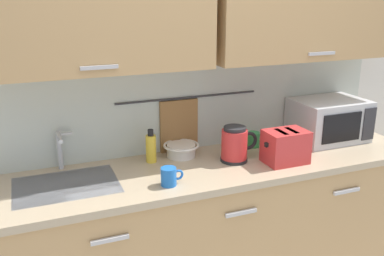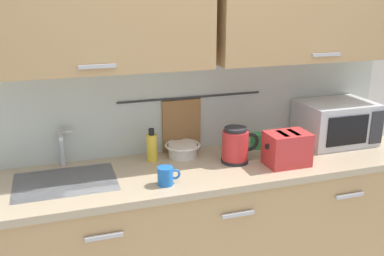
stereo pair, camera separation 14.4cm
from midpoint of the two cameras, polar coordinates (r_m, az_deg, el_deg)
The scene contains 10 objects.
counter_unit at distance 2.68m, azimuth 1.29°, elevation -13.54°, with size 2.53×0.64×0.90m.
back_wall_assembly at distance 2.53m, azimuth -0.41°, elevation 10.37°, with size 3.70×0.41×2.50m.
sink_faucet at distance 2.46m, azimuth -18.69°, elevation -2.23°, with size 0.09×0.17×0.22m.
microwave at distance 2.95m, azimuth 16.30°, elevation 1.03°, with size 0.46×0.35×0.27m.
electric_kettle at distance 2.48m, azimuth 4.06°, elevation -2.19°, with size 0.23×0.16×0.21m.
dish_soap_bottle at distance 2.49m, azimuth -7.10°, elevation -2.63°, with size 0.06×0.06×0.20m.
mug_near_sink at distance 2.20m, azimuth -4.92°, elevation -6.44°, with size 0.12×0.08×0.09m.
mixing_bowl at distance 2.57m, azimuth -3.05°, elevation -2.83°, with size 0.21×0.21×0.08m.
toaster at distance 2.50m, azimuth 10.67°, elevation -2.44°, with size 0.26×0.17×0.19m.
mug_by_kettle at distance 2.74m, azimuth 6.66°, elevation -1.52°, with size 0.12×0.08×0.09m.
Camera 1 is at (-0.98, -1.78, 1.85)m, focal length 40.31 mm.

